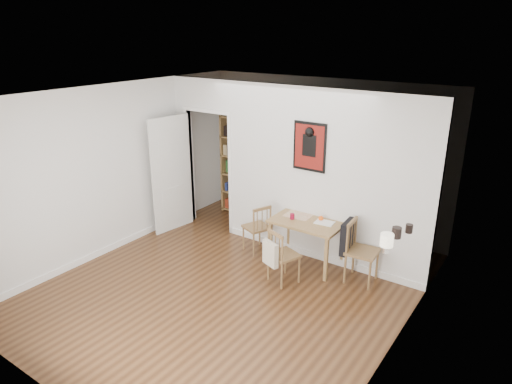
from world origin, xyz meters
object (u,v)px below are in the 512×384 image
Objects in this scene: fireplace at (397,285)px; notebook at (324,223)px; orange_fruit at (321,218)px; ceramic_jar_a at (397,233)px; chair_left at (257,228)px; mantel_lamp at (387,241)px; bookshelf at (242,166)px; ceramic_jar_b at (409,229)px; dining_table at (307,226)px; chair_right at (361,251)px; chair_front at (283,255)px; red_glass at (292,216)px.

fireplace is 1.66m from notebook.
orange_fruit is 0.58× the size of ceramic_jar_a.
mantel_lamp is (2.42, -1.15, 0.89)m from chair_left.
bookshelf is at bearing 151.52° from fireplace.
orange_fruit is at bearing 154.36° from ceramic_jar_b.
dining_table is 0.89m from chair_left.
chair_right is 1.16m from fireplace.
ceramic_jar_a reaches higher than orange_fruit.
chair_front is at bearing -103.72° from orange_fruit.
chair_front reaches higher than notebook.
mantel_lamp reaches higher than dining_table.
orange_fruit is (0.16, 0.12, 0.12)m from dining_table.
notebook is (2.26, -1.05, -0.21)m from bookshelf.
mantel_lamp is (1.78, -1.14, 0.54)m from red_glass.
chair_right is 7.06× the size of ceramic_jar_a.
red_glass reaches higher than notebook.
chair_left reaches higher than dining_table.
mantel_lamp reaches higher than notebook.
mantel_lamp is at bearing -20.24° from chair_front.
ceramic_jar_b is (1.61, -0.57, 0.59)m from dining_table.
chair_right is at bearing -21.43° from bookshelf.
bookshelf is 18.40× the size of ceramic_jar_b.
bookshelf is 8.72× the size of mantel_lamp.
notebook is at bearing 16.34° from dining_table.
chair_left is 1.09m from orange_fruit.
mantel_lamp reaches higher than fireplace.
chair_front is 6.24× the size of ceramic_jar_a.
red_glass is 0.84× the size of ceramic_jar_b.
red_glass is 0.32× the size of notebook.
ceramic_jar_a is (-0.09, 0.06, 0.61)m from fireplace.
fireplace is 4.67× the size of notebook.
chair_right is 12.23× the size of orange_fruit.
fireplace reaches higher than chair_front.
ceramic_jar_a is at bearing -33.68° from notebook.
chair_right reaches higher than chair_left.
bookshelf is 4.29m from mantel_lamp.
dining_table is at bearing -29.14° from bookshelf.
orange_fruit is (-0.69, 0.12, 0.28)m from chair_right.
ceramic_jar_b is (1.37, -0.65, 0.50)m from notebook.
chair_left is at bearing -45.63° from bookshelf.
bookshelf reaches higher than chair_front.
dining_table is 0.66m from chair_front.
chair_right is at bearing 120.52° from mantel_lamp.
orange_fruit is at bearing 149.26° from notebook.
chair_front is at bearing -70.92° from red_glass.
fireplace is 17.07× the size of orange_fruit.
ceramic_jar_b is at bearing -37.18° from chair_right.
mantel_lamp reaches higher than ceramic_jar_b.
bookshelf is (-1.99, 1.75, 0.53)m from chair_front.
fireplace is (1.65, -0.23, 0.21)m from chair_front.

